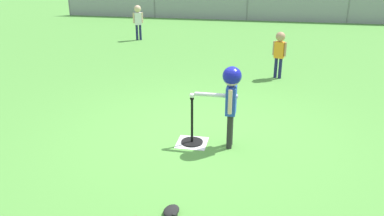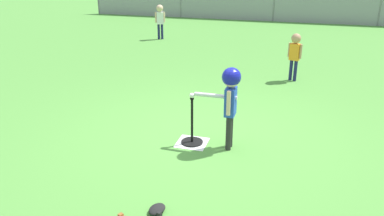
{
  "view_description": "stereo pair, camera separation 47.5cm",
  "coord_description": "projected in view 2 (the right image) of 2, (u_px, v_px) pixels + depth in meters",
  "views": [
    {
      "loc": [
        0.86,
        -5.37,
        2.58
      ],
      "look_at": [
        -0.11,
        -0.32,
        0.55
      ],
      "focal_mm": 36.47,
      "sensor_mm": 36.0,
      "label": 1
    },
    {
      "loc": [
        1.32,
        -5.26,
        2.58
      ],
      "look_at": [
        -0.11,
        -0.32,
        0.55
      ],
      "focal_mm": 36.47,
      "sensor_mm": 36.0,
      "label": 2
    }
  ],
  "objects": [
    {
      "name": "home_plate",
      "position": [
        192.0,
        143.0,
        5.72
      ],
      "size": [
        0.44,
        0.44,
        0.01
      ],
      "primitive_type": "cube",
      "color": "white",
      "rests_on": "ground_plane"
    },
    {
      "name": "fielder_deep_left",
      "position": [
        160.0,
        17.0,
        12.48
      ],
      "size": [
        0.3,
        0.22,
        1.1
      ],
      "color": "#191E4C",
      "rests_on": "ground_plane"
    },
    {
      "name": "glove_tossed_aside",
      "position": [
        157.0,
        209.0,
        4.17
      ],
      "size": [
        0.2,
        0.25,
        0.07
      ],
      "color": "black",
      "rests_on": "ground_plane"
    },
    {
      "name": "batter_child",
      "position": [
        230.0,
        92.0,
        5.27
      ],
      "size": [
        0.64,
        0.34,
        1.19
      ],
      "color": "#262626",
      "rests_on": "ground_plane"
    },
    {
      "name": "batting_tee",
      "position": [
        192.0,
        136.0,
        5.68
      ],
      "size": [
        0.32,
        0.32,
        0.7
      ],
      "color": "black",
      "rests_on": "ground_plane"
    },
    {
      "name": "ground_plane",
      "position": [
        204.0,
        135.0,
        5.98
      ],
      "size": [
        60.0,
        60.0,
        0.0
      ],
      "primitive_type": "plane",
      "color": "#51933D"
    },
    {
      "name": "baseball_on_tee",
      "position": [
        192.0,
        95.0,
        5.45
      ],
      "size": [
        0.07,
        0.07,
        0.07
      ],
      "primitive_type": "sphere",
      "color": "white",
      "rests_on": "batting_tee"
    },
    {
      "name": "outfield_fence",
      "position": [
        274.0,
        6.0,
        15.92
      ],
      "size": [
        16.06,
        0.06,
        1.15
      ],
      "color": "slate",
      "rests_on": "ground_plane"
    },
    {
      "name": "fielder_deep_center",
      "position": [
        295.0,
        51.0,
        8.31
      ],
      "size": [
        0.29,
        0.2,
        1.03
      ],
      "color": "#191E4C",
      "rests_on": "ground_plane"
    }
  ]
}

